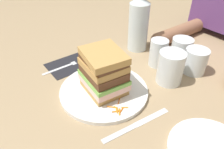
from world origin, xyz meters
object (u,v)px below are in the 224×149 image
at_px(sandwich, 103,72).
at_px(juice_glass, 170,69).
at_px(empty_tumbler_0, 158,53).
at_px(knife, 135,125).
at_px(fork, 66,65).
at_px(empty_tumbler_1, 182,48).
at_px(main_plate, 104,91).
at_px(empty_tumbler_2, 195,61).
at_px(napkin_dark, 72,64).
at_px(water_bottle, 139,23).

bearing_deg(sandwich, juice_glass, 68.40).
distance_m(juice_glass, empty_tumbler_0, 0.10).
xyz_separation_m(knife, juice_glass, (-0.07, 0.21, 0.04)).
distance_m(fork, empty_tumbler_1, 0.42).
bearing_deg(main_plate, empty_tumbler_2, 72.95).
relative_size(napkin_dark, juice_glass, 1.62).
height_order(sandwich, water_bottle, water_bottle).
distance_m(main_plate, juice_glass, 0.21).
distance_m(sandwich, empty_tumbler_1, 0.35).
distance_m(fork, empty_tumbler_2, 0.44).
relative_size(main_plate, empty_tumbler_2, 3.10).
bearing_deg(empty_tumbler_1, juice_glass, -64.05).
relative_size(sandwich, empty_tumbler_1, 1.84).
relative_size(juice_glass, empty_tumbler_2, 1.23).
height_order(juice_glass, empty_tumbler_2, juice_glass).
bearing_deg(knife, empty_tumbler_1, 112.30).
bearing_deg(empty_tumbler_2, knife, -79.51).
height_order(sandwich, empty_tumbler_2, sandwich).
bearing_deg(knife, juice_glass, 109.51).
relative_size(sandwich, empty_tumbler_2, 1.67).
distance_m(water_bottle, empty_tumbler_1, 0.18).
bearing_deg(fork, empty_tumbler_2, 48.98).
xyz_separation_m(main_plate, empty_tumbler_2, (0.09, 0.30, 0.04)).
height_order(knife, empty_tumbler_1, empty_tumbler_1).
distance_m(fork, empty_tumbler_0, 0.32).
height_order(main_plate, sandwich, sandwich).
xyz_separation_m(knife, empty_tumbler_2, (-0.06, 0.32, 0.04)).
height_order(knife, empty_tumbler_0, empty_tumbler_0).
bearing_deg(empty_tumbler_2, sandwich, -106.96).
xyz_separation_m(main_plate, empty_tumbler_0, (-0.01, 0.24, 0.04)).
height_order(main_plate, knife, main_plate).
relative_size(juice_glass, empty_tumbler_1, 1.36).
distance_m(main_plate, sandwich, 0.07).
relative_size(water_bottle, empty_tumbler_2, 2.88).
relative_size(napkin_dark, fork, 1.01).
distance_m(main_plate, empty_tumbler_1, 0.35).
bearing_deg(juice_glass, empty_tumbler_1, 115.95).
relative_size(sandwich, empty_tumbler_0, 1.47).
distance_m(napkin_dark, empty_tumbler_2, 0.42).
relative_size(knife, empty_tumbler_2, 2.39).
height_order(napkin_dark, knife, same).
distance_m(main_plate, empty_tumbler_2, 0.32).
relative_size(napkin_dark, empty_tumbler_1, 2.21).
xyz_separation_m(empty_tumbler_0, empty_tumbler_1, (0.02, 0.11, -0.01)).
bearing_deg(knife, water_bottle, 137.08).
xyz_separation_m(knife, empty_tumbler_1, (-0.15, 0.36, 0.03)).
xyz_separation_m(sandwich, empty_tumbler_2, (0.09, 0.30, -0.03)).
relative_size(sandwich, fork, 0.84).
bearing_deg(fork, sandwich, 7.73).
bearing_deg(juice_glass, fork, -140.78).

